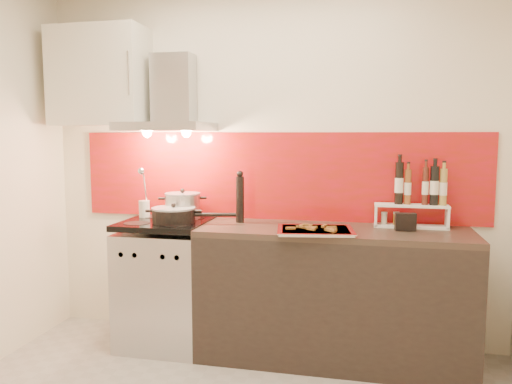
% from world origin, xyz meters
% --- Properties ---
extents(back_wall, '(3.40, 0.02, 2.60)m').
position_xyz_m(back_wall, '(0.00, 1.40, 1.30)').
color(back_wall, silver).
rests_on(back_wall, ground).
extents(backsplash, '(3.00, 0.02, 0.64)m').
position_xyz_m(backsplash, '(0.05, 1.39, 1.22)').
color(backsplash, '#961E08').
rests_on(backsplash, back_wall).
extents(range_stove, '(0.60, 0.60, 0.91)m').
position_xyz_m(range_stove, '(-0.70, 1.10, 0.44)').
color(range_stove, '#B7B7BA').
rests_on(range_stove, ground).
extents(counter, '(1.80, 0.60, 0.90)m').
position_xyz_m(counter, '(0.50, 1.10, 0.45)').
color(counter, black).
rests_on(counter, ground).
extents(range_hood, '(0.62, 0.50, 0.61)m').
position_xyz_m(range_hood, '(-0.70, 1.24, 1.74)').
color(range_hood, '#B7B7BA').
rests_on(range_hood, back_wall).
extents(upper_cabinet, '(0.70, 0.35, 0.72)m').
position_xyz_m(upper_cabinet, '(-1.25, 1.22, 1.95)').
color(upper_cabinet, beige).
rests_on(upper_cabinet, back_wall).
extents(stock_pot, '(0.26, 0.26, 0.22)m').
position_xyz_m(stock_pot, '(-0.61, 1.21, 1.01)').
color(stock_pot, '#B7B7BA').
rests_on(stock_pot, range_stove).
extents(saute_pan, '(0.59, 0.31, 0.14)m').
position_xyz_m(saute_pan, '(-0.60, 1.04, 0.96)').
color(saute_pan, black).
rests_on(saute_pan, range_stove).
extents(utensil_jar, '(0.08, 0.12, 0.39)m').
position_xyz_m(utensil_jar, '(-0.91, 1.20, 1.02)').
color(utensil_jar, silver).
rests_on(utensil_jar, range_stove).
extents(pepper_mill, '(0.06, 0.06, 0.37)m').
position_xyz_m(pepper_mill, '(-0.17, 1.20, 1.08)').
color(pepper_mill, black).
rests_on(pepper_mill, counter).
extents(step_shelf, '(0.48, 0.13, 0.44)m').
position_xyz_m(step_shelf, '(1.03, 1.26, 1.09)').
color(step_shelf, white).
rests_on(step_shelf, counter).
extents(caddy_box, '(0.14, 0.07, 0.11)m').
position_xyz_m(caddy_box, '(0.96, 1.12, 0.96)').
color(caddy_box, black).
rests_on(caddy_box, counter).
extents(baking_tray, '(0.53, 0.44, 0.03)m').
position_xyz_m(baking_tray, '(0.39, 0.94, 0.92)').
color(baking_tray, silver).
rests_on(baking_tray, counter).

